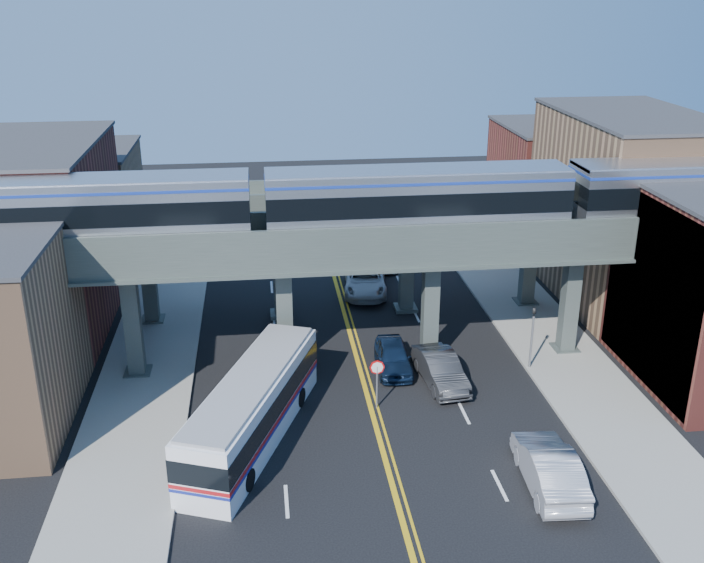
{
  "coord_description": "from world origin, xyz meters",
  "views": [
    {
      "loc": [
        -5.04,
        -30.81,
        20.07
      ],
      "look_at": [
        -0.5,
        6.64,
        5.4
      ],
      "focal_mm": 40.0,
      "sensor_mm": 36.0,
      "label": 1
    }
  ],
  "objects_px": {
    "transit_bus": "(252,409)",
    "car_lane_d": "(382,254)",
    "car_lane_a": "(393,357)",
    "traffic_signal": "(532,332)",
    "car_parked_curb": "(549,467)",
    "transit_train": "(417,199)",
    "car_lane_c": "(365,280)",
    "car_lane_b": "(440,369)",
    "stop_sign": "(377,376)"
  },
  "relations": [
    {
      "from": "car_lane_b",
      "to": "traffic_signal",
      "type": "bearing_deg",
      "value": 4.08
    },
    {
      "from": "transit_train",
      "to": "transit_bus",
      "type": "xyz_separation_m",
      "value": [
        -8.89,
        -7.06,
        -7.75
      ]
    },
    {
      "from": "stop_sign",
      "to": "car_lane_b",
      "type": "height_order",
      "value": "stop_sign"
    },
    {
      "from": "stop_sign",
      "to": "car_lane_d",
      "type": "distance_m",
      "value": 21.07
    },
    {
      "from": "stop_sign",
      "to": "car_lane_d",
      "type": "relative_size",
      "value": 0.48
    },
    {
      "from": "car_lane_a",
      "to": "car_lane_d",
      "type": "distance_m",
      "value": 16.91
    },
    {
      "from": "transit_train",
      "to": "stop_sign",
      "type": "relative_size",
      "value": 18.52
    },
    {
      "from": "transit_bus",
      "to": "car_lane_a",
      "type": "distance_m",
      "value": 9.73
    },
    {
      "from": "transit_bus",
      "to": "car_lane_d",
      "type": "relative_size",
      "value": 2.21
    },
    {
      "from": "car_lane_d",
      "to": "traffic_signal",
      "type": "bearing_deg",
      "value": -67.41
    },
    {
      "from": "stop_sign",
      "to": "car_lane_b",
      "type": "distance_m",
      "value": 4.34
    },
    {
      "from": "car_lane_c",
      "to": "traffic_signal",
      "type": "bearing_deg",
      "value": -52.24
    },
    {
      "from": "car_lane_a",
      "to": "transit_bus",
      "type": "bearing_deg",
      "value": -139.13
    },
    {
      "from": "car_parked_curb",
      "to": "transit_train",
      "type": "bearing_deg",
      "value": -70.9
    },
    {
      "from": "car_lane_b",
      "to": "stop_sign",
      "type": "bearing_deg",
      "value": -156.87
    },
    {
      "from": "transit_train",
      "to": "car_lane_d",
      "type": "relative_size",
      "value": 8.95
    },
    {
      "from": "traffic_signal",
      "to": "car_lane_d",
      "type": "bearing_deg",
      "value": 106.84
    },
    {
      "from": "transit_train",
      "to": "car_lane_a",
      "type": "distance_m",
      "value": 8.72
    },
    {
      "from": "stop_sign",
      "to": "car_lane_b",
      "type": "bearing_deg",
      "value": 29.22
    },
    {
      "from": "car_lane_c",
      "to": "car_parked_curb",
      "type": "height_order",
      "value": "car_parked_curb"
    },
    {
      "from": "car_parked_curb",
      "to": "car_lane_d",
      "type": "bearing_deg",
      "value": -81.02
    },
    {
      "from": "stop_sign",
      "to": "car_lane_a",
      "type": "bearing_deg",
      "value": 69.24
    },
    {
      "from": "transit_bus",
      "to": "car_lane_c",
      "type": "distance_m",
      "value": 19.08
    },
    {
      "from": "car_lane_c",
      "to": "car_lane_b",
      "type": "bearing_deg",
      "value": -73.74
    },
    {
      "from": "stop_sign",
      "to": "car_lane_b",
      "type": "relative_size",
      "value": 0.52
    },
    {
      "from": "car_lane_a",
      "to": "car_lane_c",
      "type": "distance_m",
      "value": 11.45
    },
    {
      "from": "traffic_signal",
      "to": "car_lane_a",
      "type": "relative_size",
      "value": 0.91
    },
    {
      "from": "car_lane_a",
      "to": "car_lane_b",
      "type": "bearing_deg",
      "value": -38.21
    },
    {
      "from": "transit_train",
      "to": "car_lane_a",
      "type": "bearing_deg",
      "value": -140.88
    },
    {
      "from": "car_parked_curb",
      "to": "car_lane_a",
      "type": "bearing_deg",
      "value": -63.74
    },
    {
      "from": "transit_bus",
      "to": "car_lane_d",
      "type": "height_order",
      "value": "transit_bus"
    },
    {
      "from": "stop_sign",
      "to": "car_lane_d",
      "type": "height_order",
      "value": "stop_sign"
    },
    {
      "from": "car_parked_curb",
      "to": "car_lane_b",
      "type": "bearing_deg",
      "value": -71.45
    },
    {
      "from": "transit_train",
      "to": "car_lane_a",
      "type": "relative_size",
      "value": 10.79
    },
    {
      "from": "traffic_signal",
      "to": "car_lane_a",
      "type": "distance_m",
      "value": 7.62
    },
    {
      "from": "traffic_signal",
      "to": "transit_bus",
      "type": "bearing_deg",
      "value": -161.35
    },
    {
      "from": "transit_train",
      "to": "traffic_signal",
      "type": "height_order",
      "value": "transit_train"
    },
    {
      "from": "transit_bus",
      "to": "car_lane_d",
      "type": "distance_m",
      "value": 24.77
    },
    {
      "from": "car_lane_a",
      "to": "car_lane_d",
      "type": "height_order",
      "value": "car_lane_d"
    },
    {
      "from": "transit_train",
      "to": "car_lane_c",
      "type": "relative_size",
      "value": 8.14
    },
    {
      "from": "traffic_signal",
      "to": "car_lane_c",
      "type": "bearing_deg",
      "value": 120.71
    },
    {
      "from": "transit_bus",
      "to": "car_lane_b",
      "type": "height_order",
      "value": "transit_bus"
    },
    {
      "from": "transit_train",
      "to": "transit_bus",
      "type": "bearing_deg",
      "value": -141.52
    },
    {
      "from": "car_lane_c",
      "to": "car_lane_d",
      "type": "bearing_deg",
      "value": 76.58
    },
    {
      "from": "transit_bus",
      "to": "car_parked_curb",
      "type": "height_order",
      "value": "transit_bus"
    },
    {
      "from": "stop_sign",
      "to": "car_lane_d",
      "type": "bearing_deg",
      "value": 80.35
    },
    {
      "from": "transit_train",
      "to": "car_parked_curb",
      "type": "bearing_deg",
      "value": -74.43
    },
    {
      "from": "traffic_signal",
      "to": "car_lane_c",
      "type": "distance_m",
      "value": 14.5
    },
    {
      "from": "transit_bus",
      "to": "car_lane_b",
      "type": "xyz_separation_m",
      "value": [
        9.8,
        4.13,
        -0.74
      ]
    },
    {
      "from": "stop_sign",
      "to": "car_lane_a",
      "type": "xyz_separation_m",
      "value": [
        1.5,
        3.96,
        -0.99
      ]
    }
  ]
}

